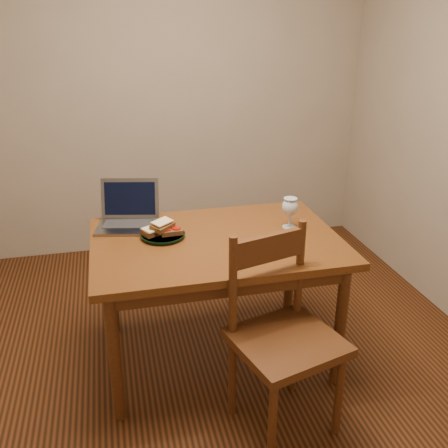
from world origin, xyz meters
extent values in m
cube|color=black|center=(0.00, 0.00, -0.01)|extent=(3.20, 3.20, 0.02)
cube|color=gray|center=(0.00, 1.61, 1.30)|extent=(3.20, 0.02, 2.60)
cube|color=gray|center=(0.00, -1.61, 1.30)|extent=(3.20, 0.02, 2.60)
cube|color=#4B1F0C|center=(0.03, -0.02, 0.72)|extent=(1.30, 0.90, 0.04)
cylinder|color=#431E0E|center=(-0.54, -0.39, 0.35)|extent=(0.06, 0.06, 0.70)
cylinder|color=#431E0E|center=(0.60, -0.39, 0.35)|extent=(0.06, 0.06, 0.70)
cylinder|color=#431E0E|center=(-0.54, 0.35, 0.35)|extent=(0.06, 0.06, 0.70)
cylinder|color=#431E0E|center=(0.60, 0.35, 0.35)|extent=(0.06, 0.06, 0.70)
cube|color=#431E0E|center=(0.22, -0.60, 0.46)|extent=(0.55, 0.54, 0.04)
cube|color=#431E0E|center=(0.18, -0.44, 0.86)|extent=(0.36, 0.13, 0.13)
cylinder|color=black|center=(-0.24, 0.07, 0.75)|extent=(0.24, 0.24, 0.02)
cube|color=slate|center=(-0.42, 0.23, 0.75)|extent=(0.37, 0.29, 0.01)
cube|color=slate|center=(-0.39, 0.38, 0.86)|extent=(0.33, 0.14, 0.22)
cube|color=black|center=(-0.39, 0.38, 0.86)|extent=(0.29, 0.11, 0.18)
camera|label=1|loc=(-0.48, -2.36, 1.82)|focal=40.00mm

